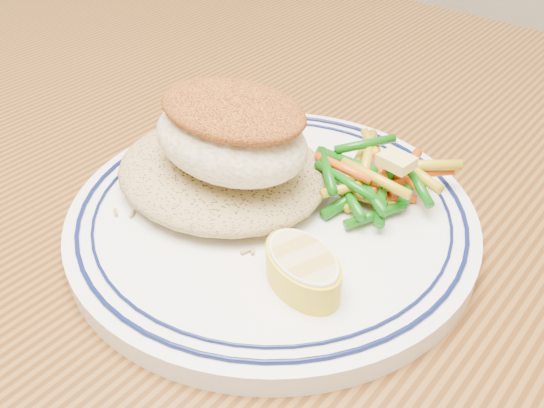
% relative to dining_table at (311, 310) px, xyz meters
% --- Properties ---
extents(dining_table, '(1.50, 0.90, 0.75)m').
position_rel_dining_table_xyz_m(dining_table, '(0.00, 0.00, 0.00)').
color(dining_table, '#492A0E').
rests_on(dining_table, ground).
extents(plate, '(0.27, 0.27, 0.02)m').
position_rel_dining_table_xyz_m(plate, '(-0.02, -0.03, 0.11)').
color(plate, white).
rests_on(plate, dining_table).
extents(rice_pilaf, '(0.15, 0.14, 0.03)m').
position_rel_dining_table_xyz_m(rice_pilaf, '(-0.06, -0.03, 0.13)').
color(rice_pilaf, '#9A824D').
rests_on(rice_pilaf, plate).
extents(fish_fillet, '(0.11, 0.08, 0.06)m').
position_rel_dining_table_xyz_m(fish_fillet, '(-0.05, -0.03, 0.16)').
color(fish_fillet, '#F3EAC8').
rests_on(fish_fillet, rice_pilaf).
extents(vegetable_pile, '(0.10, 0.10, 0.03)m').
position_rel_dining_table_xyz_m(vegetable_pile, '(0.03, 0.03, 0.13)').
color(vegetable_pile, '#D6470A').
rests_on(vegetable_pile, plate).
extents(butter_pat, '(0.02, 0.02, 0.01)m').
position_rel_dining_table_xyz_m(butter_pat, '(0.04, 0.03, 0.14)').
color(butter_pat, '#E6D770').
rests_on(butter_pat, vegetable_pile).
extents(lemon_wedge, '(0.07, 0.07, 0.02)m').
position_rel_dining_table_xyz_m(lemon_wedge, '(0.04, -0.07, 0.12)').
color(lemon_wedge, yellow).
rests_on(lemon_wedge, plate).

